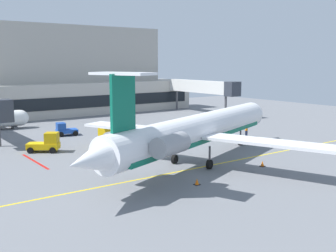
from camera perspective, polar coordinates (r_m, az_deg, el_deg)
The scene contains 11 objects.
ground at distance 42.53m, azimuth 4.86°, elevation -5.00°, with size 120.00×120.00×0.11m.
terminal_building at distance 82.49m, azimuth -16.17°, elevation 6.17°, with size 65.67×11.58×17.20m.
jet_bridge_east at distance 80.99m, azimuth 5.02°, elevation 5.37°, with size 2.40×19.03×6.63m.
regional_jet at distance 40.66m, azimuth 3.95°, elevation -0.59°, with size 33.11×26.32×9.38m.
baggage_tug at distance 50.88m, azimuth -7.95°, elevation -1.52°, with size 4.18×2.55×2.26m.
pushback_tractor at distance 48.64m, azimuth -16.52°, elevation -2.31°, with size 3.82×3.37×2.23m.
belt_loader at distance 58.85m, azimuth -14.12°, elevation -0.48°, with size 3.11×2.54×1.80m.
fuel_tank at distance 67.00m, azimuth -21.88°, elevation 0.89°, with size 7.56×2.59×2.81m.
marshaller at distance 57.33m, azimuth 10.82°, elevation -0.47°, with size 0.34×0.83×1.91m.
safety_cone_alpha at distance 34.57m, azimuth 4.04°, elevation -7.75°, with size 0.47×0.47×0.55m.
safety_cone_bravo at distance 41.44m, azimuth 12.96°, elevation -5.15°, with size 0.47×0.47×0.55m.
Camera 1 is at (-27.17, -31.09, 10.12)m, focal length 43.96 mm.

